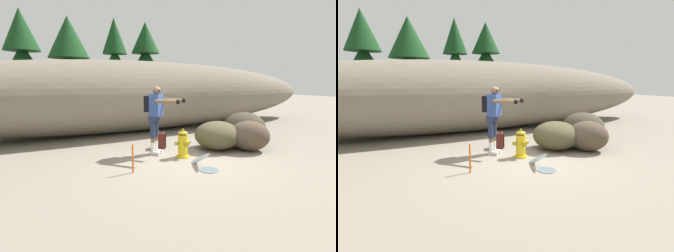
% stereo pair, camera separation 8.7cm
% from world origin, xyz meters
% --- Properties ---
extents(ground_plane, '(56.00, 56.00, 0.04)m').
position_xyz_m(ground_plane, '(0.00, 0.00, -0.02)').
color(ground_plane, gray).
extents(dirt_embankment, '(17.77, 3.20, 2.58)m').
position_xyz_m(dirt_embankment, '(0.00, 4.01, 1.29)').
color(dirt_embankment, '#756B5B').
rests_on(dirt_embankment, ground_plane).
extents(fire_hydrant, '(0.42, 0.37, 0.70)m').
position_xyz_m(fire_hydrant, '(-0.08, 0.13, 0.32)').
color(fire_hydrant, gold).
rests_on(fire_hydrant, ground_plane).
extents(hydrant_water_jet, '(0.40, 1.15, 0.64)m').
position_xyz_m(hydrant_water_jet, '(-0.08, -0.56, 0.07)').
color(hydrant_water_jet, silver).
rests_on(hydrant_water_jet, ground_plane).
extents(utility_worker, '(0.94, 0.98, 1.72)m').
position_xyz_m(utility_worker, '(-0.54, 0.66, 1.09)').
color(utility_worker, beige).
rests_on(utility_worker, ground_plane).
extents(spare_backpack, '(0.35, 0.35, 0.47)m').
position_xyz_m(spare_backpack, '(-0.18, 1.15, 0.22)').
color(spare_backpack, '#511E19').
rests_on(spare_backpack, ground_plane).
extents(boulder_large, '(1.26, 1.31, 0.91)m').
position_xyz_m(boulder_large, '(2.42, 0.66, 0.46)').
color(boulder_large, '#423B2D').
rests_on(boulder_large, ground_plane).
extents(boulder_mid, '(1.63, 1.60, 0.77)m').
position_xyz_m(boulder_mid, '(1.15, 0.35, 0.39)').
color(boulder_mid, '#4C462E').
rests_on(boulder_mid, ground_plane).
extents(boulder_small, '(1.39, 1.40, 0.80)m').
position_xyz_m(boulder_small, '(1.82, -0.15, 0.40)').
color(boulder_small, '#4E3E30').
rests_on(boulder_small, ground_plane).
extents(pine_tree_far_left, '(2.83, 2.83, 5.58)m').
position_xyz_m(pine_tree_far_left, '(-3.59, 10.84, 3.04)').
color(pine_tree_far_left, '#47331E').
rests_on(pine_tree_far_left, ground_plane).
extents(pine_tree_left, '(2.87, 2.87, 4.78)m').
position_xyz_m(pine_tree_left, '(-1.62, 7.97, 2.58)').
color(pine_tree_left, '#47331E').
rests_on(pine_tree_left, ground_plane).
extents(pine_tree_center, '(2.28, 2.28, 5.55)m').
position_xyz_m(pine_tree_center, '(1.33, 10.62, 3.09)').
color(pine_tree_center, '#47331E').
rests_on(pine_tree_center, ground_plane).
extents(pine_tree_right, '(2.79, 2.79, 5.53)m').
position_xyz_m(pine_tree_right, '(3.38, 10.70, 3.25)').
color(pine_tree_right, '#47331E').
rests_on(pine_tree_right, ground_plane).
extents(survey_stake, '(0.04, 0.04, 0.60)m').
position_xyz_m(survey_stake, '(-1.55, -0.34, 0.30)').
color(survey_stake, '#E55914').
rests_on(survey_stake, ground_plane).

